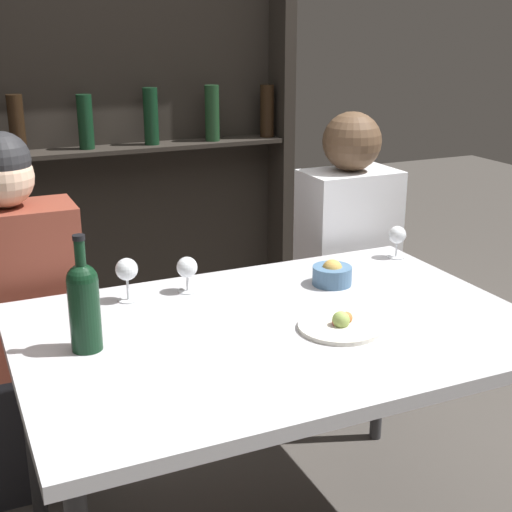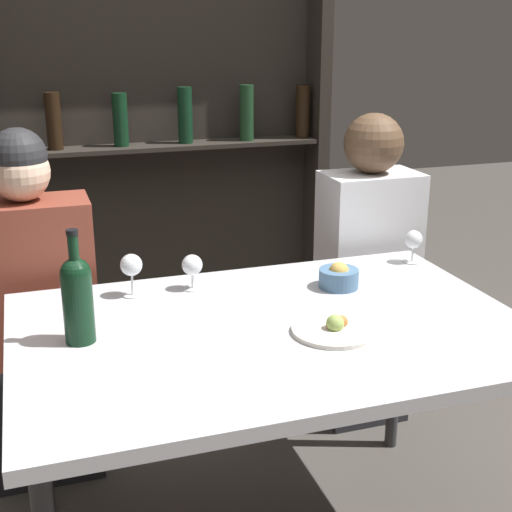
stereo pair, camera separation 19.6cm
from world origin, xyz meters
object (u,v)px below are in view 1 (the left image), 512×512
Objects in this scene: wine_glass_0 at (187,269)px; seated_person_right at (346,276)px; wine_glass_2 at (127,271)px; snack_bowl at (332,274)px; food_plate_0 at (340,325)px; wine_bottle at (84,302)px; seated_person_left at (20,330)px; wine_glass_1 at (397,236)px.

seated_person_right is at bearing 22.45° from wine_glass_0.
wine_glass_2 is 0.62m from snack_bowl.
wine_glass_0 is 0.18m from wine_glass_2.
food_plate_0 is (0.45, -0.42, -0.08)m from wine_glass_2.
food_plate_0 is (0.63, -0.15, -0.11)m from wine_bottle.
snack_bowl is at bearing 63.47° from food_plate_0.
seated_person_right is at bearing -0.00° from seated_person_left.
wine_glass_1 is 0.92× the size of snack_bowl.
wine_bottle reaches higher than wine_glass_0.
wine_glass_1 is 1.27m from seated_person_left.
seated_person_left is 1.00× the size of seated_person_right.
food_plate_0 is 0.18× the size of seated_person_left.
wine_glass_1 is 0.65m from food_plate_0.
wine_glass_0 is 0.49× the size of food_plate_0.
food_plate_0 is (-0.48, -0.44, -0.06)m from wine_glass_1.
wine_glass_0 is at bearing -157.55° from seated_person_right.
food_plate_0 is at bearing -43.18° from wine_glass_2.
wine_glass_1 is (0.75, 0.01, 0.00)m from wine_glass_0.
food_plate_0 is 1.82× the size of snack_bowl.
snack_bowl is 0.10× the size of seated_person_left.
wine_glass_2 is at bearing -47.38° from seated_person_left.
wine_bottle reaches higher than wine_glass_1.
wine_glass_1 is at bearing -13.55° from seated_person_left.
snack_bowl is at bearing 10.77° from wine_bottle.
wine_glass_2 is at bearing -179.27° from wine_glass_1.
wine_bottle is 1.14m from wine_glass_1.
snack_bowl is at bearing -26.00° from seated_person_left.
seated_person_left is at bearing 180.00° from seated_person_right.
wine_glass_2 is (0.17, 0.27, -0.03)m from wine_bottle.
wine_bottle is at bearing 166.41° from food_plate_0.
wine_glass_1 is 0.93m from wine_glass_2.
wine_bottle is 0.33m from wine_glass_2.
seated_person_left is at bearing 135.14° from food_plate_0.
snack_bowl is 1.00m from seated_person_left.
wine_glass_0 is 0.51m from food_plate_0.
seated_person_right is at bearing 27.80° from wine_bottle.
seated_person_right reaches higher than wine_bottle.
wine_bottle is 0.24× the size of seated_person_right.
wine_glass_1 is 0.38m from seated_person_right.
food_plate_0 is at bearing -13.59° from wine_bottle.
wine_glass_0 is at bearing 37.50° from wine_bottle.
wine_glass_2 is 0.62m from food_plate_0.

